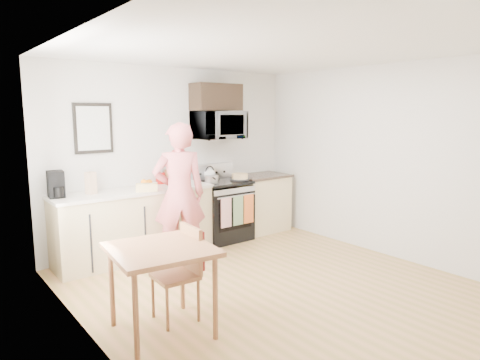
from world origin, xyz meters
TOP-DOWN VIEW (x-y plane):
  - floor at (0.00, 0.00)m, footprint 4.60×4.60m
  - back_wall at (0.00, 2.30)m, footprint 4.00×0.04m
  - left_wall at (-2.00, 0.00)m, footprint 0.04×4.60m
  - right_wall at (2.00, 0.00)m, footprint 0.04×4.60m
  - ceiling at (0.00, 0.00)m, footprint 4.00×4.60m
  - window at (-1.96, 0.80)m, footprint 0.06×1.40m
  - cabinet_left at (-0.80, 2.00)m, footprint 2.10×0.60m
  - countertop_left at (-0.80, 2.00)m, footprint 2.14×0.64m
  - cabinet_right at (1.43, 2.00)m, footprint 0.84×0.60m
  - countertop_right at (1.43, 2.00)m, footprint 0.88×0.64m
  - range at (0.63, 1.98)m, footprint 0.76×0.70m
  - microwave at (0.63, 2.08)m, footprint 0.76×0.51m
  - upper_cabinet at (0.63, 2.12)m, footprint 0.76×0.35m
  - wall_art at (-1.20, 2.28)m, footprint 0.50×0.04m
  - wall_trivet at (0.05, 2.28)m, footprint 0.20×0.02m
  - person at (-0.43, 1.45)m, footprint 0.78×0.66m
  - dining_table at (-1.46, -0.01)m, footprint 0.85×0.85m
  - chair at (-1.12, 0.12)m, footprint 0.44×0.40m
  - knife_block at (-0.16, 2.18)m, footprint 0.12×0.15m
  - utensil_crock at (-0.29, 2.22)m, footprint 0.13×0.13m
  - fruit_bowl at (-0.55, 2.10)m, footprint 0.30×0.30m
  - milk_carton at (-1.35, 2.05)m, footprint 0.13×0.13m
  - coffee_maker at (-1.75, 2.09)m, footprint 0.21×0.28m
  - bread_bag at (-0.72, 1.78)m, footprint 0.30×0.24m
  - cake at (0.87, 1.86)m, footprint 0.30×0.30m
  - kettle at (0.51, 2.15)m, footprint 0.17×0.17m
  - pot at (0.38, 1.89)m, footprint 0.21×0.34m

SIDE VIEW (x-z plane):
  - floor at x=0.00m, z-range 0.00..0.00m
  - range at x=0.63m, z-range -0.14..1.02m
  - cabinet_left at x=-0.80m, z-range 0.00..0.90m
  - cabinet_right at x=1.43m, z-range 0.00..0.90m
  - chair at x=-1.12m, z-range 0.13..1.02m
  - dining_table at x=-1.46m, z-range 0.31..1.10m
  - person at x=-0.43m, z-range 0.00..1.83m
  - countertop_left at x=-0.80m, z-range 0.90..0.94m
  - countertop_right at x=1.43m, z-range 0.90..0.94m
  - cake at x=0.87m, z-range 0.92..1.02m
  - pot at x=0.38m, z-range 0.93..1.03m
  - fruit_bowl at x=-0.55m, z-range 0.93..1.03m
  - bread_bag at x=-0.72m, z-range 0.94..1.04m
  - kettle at x=0.51m, z-range 0.91..1.13m
  - knife_block at x=-0.16m, z-range 0.94..1.14m
  - milk_carton at x=-1.35m, z-range 0.94..1.22m
  - coffee_maker at x=-1.75m, z-range 0.93..1.25m
  - utensil_crock at x=-0.29m, z-range 0.90..1.29m
  - back_wall at x=0.00m, z-range 0.00..2.60m
  - left_wall at x=-2.00m, z-range 0.00..2.60m
  - right_wall at x=2.00m, z-range 0.00..2.60m
  - wall_trivet at x=0.05m, z-range 1.20..1.40m
  - window at x=-1.96m, z-range 0.80..2.30m
  - wall_art at x=-1.20m, z-range 1.43..2.08m
  - microwave at x=0.63m, z-range 1.55..1.97m
  - upper_cabinet at x=0.63m, z-range 1.98..2.38m
  - ceiling at x=0.00m, z-range 2.58..2.62m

